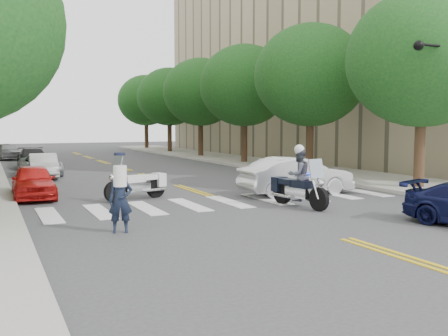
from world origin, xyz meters
TOP-DOWN VIEW (x-y plane):
  - ground at (0.00, 0.00)m, footprint 140.00×140.00m
  - sidewalk_right at (9.50, 22.00)m, footprint 5.00×60.00m
  - building_right at (26.00, 26.00)m, footprint 26.00×44.00m
  - tree_r_0 at (8.80, 6.00)m, footprint 6.40×6.40m
  - tree_r_1 at (8.80, 14.00)m, footprint 6.40×6.40m
  - tree_r_2 at (8.80, 22.00)m, footprint 6.40×6.40m
  - tree_r_3 at (8.80, 30.00)m, footprint 6.40×6.40m
  - tree_r_4 at (8.80, 38.00)m, footprint 6.40×6.40m
  - tree_r_5 at (8.80, 46.00)m, footprint 6.40×6.40m
  - motorcycle_police at (1.65, 4.56)m, footprint 0.96×2.61m
  - motorcycle_parked at (-2.69, 8.55)m, footprint 2.51×1.12m
  - officer_standing at (-4.79, 3.10)m, footprint 0.69×0.53m
  - convertible at (3.25, 7.04)m, footprint 4.65×1.75m
  - parked_car_a at (-6.30, 10.55)m, footprint 1.62×3.82m
  - parked_car_b at (-5.20, 18.00)m, footprint 1.54×3.93m
  - parked_car_c at (-5.20, 19.50)m, footprint 2.16×4.31m
  - parked_car_d at (-5.20, 24.50)m, footprint 1.93×4.53m
  - parked_car_e at (-6.30, 34.00)m, footprint 1.97×4.15m

SIDE VIEW (x-z plane):
  - ground at x=0.00m, z-range 0.00..0.00m
  - sidewalk_right at x=9.50m, z-range 0.00..0.15m
  - motorcycle_parked at x=-2.69m, z-range -0.25..1.41m
  - parked_car_c at x=-5.20m, z-range 0.00..1.17m
  - parked_car_b at x=-5.20m, z-range 0.00..1.27m
  - parked_car_a at x=-6.30m, z-range 0.00..1.29m
  - parked_car_d at x=-5.20m, z-range 0.00..1.30m
  - parked_car_e at x=-6.30m, z-range 0.00..1.37m
  - convertible at x=3.25m, z-range 0.00..1.51m
  - officer_standing at x=-4.79m, z-range 0.00..1.68m
  - motorcycle_police at x=1.65m, z-range -0.12..2.01m
  - tree_r_0 at x=8.80m, z-range 1.33..9.78m
  - tree_r_1 at x=8.80m, z-range 1.33..9.78m
  - tree_r_2 at x=8.80m, z-range 1.33..9.78m
  - tree_r_3 at x=8.80m, z-range 1.33..9.78m
  - tree_r_4 at x=8.80m, z-range 1.33..9.78m
  - tree_r_5 at x=8.80m, z-range 1.33..9.78m
  - building_right at x=26.00m, z-range 0.00..22.00m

